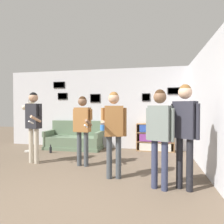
{
  "coord_description": "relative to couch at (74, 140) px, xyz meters",
  "views": [
    {
      "loc": [
        1.52,
        -2.32,
        1.4
      ],
      "look_at": [
        0.56,
        2.17,
        1.28
      ],
      "focal_mm": 32.0,
      "sensor_mm": 36.0,
      "label": 1
    }
  ],
  "objects": [
    {
      "name": "ground_plane",
      "position": [
        1.12,
        -3.96,
        -0.3
      ],
      "size": [
        20.0,
        20.0,
        0.0
      ],
      "primitive_type": "plane",
      "color": "brown"
    },
    {
      "name": "bottle_on_floor",
      "position": [
        -0.46,
        -0.74,
        -0.2
      ],
      "size": [
        0.07,
        0.07,
        0.25
      ],
      "color": "black",
      "rests_on": "ground_plane"
    },
    {
      "name": "wall_back",
      "position": [
        1.12,
        0.41,
        1.06
      ],
      "size": [
        7.51,
        0.08,
        2.7
      ],
      "color": "silver",
      "rests_on": "ground_plane"
    },
    {
      "name": "bookshelf",
      "position": [
        2.66,
        0.19,
        0.13
      ],
      "size": [
        1.17,
        0.3,
        0.87
      ],
      "color": "olive",
      "rests_on": "ground_plane"
    },
    {
      "name": "person_player_foreground_center",
      "position": [
        0.98,
        -1.82,
        0.71
      ],
      "size": [
        0.5,
        0.48,
        1.65
      ],
      "color": "#3D4247",
      "rests_on": "ground_plane"
    },
    {
      "name": "floor_lamp",
      "position": [
        -1.21,
        -0.72,
        0.89
      ],
      "size": [
        0.36,
        0.4,
        1.66
      ],
      "color": "#ADA89E",
      "rests_on": "ground_plane"
    },
    {
      "name": "wall_right",
      "position": [
        3.71,
        -1.79,
        1.05
      ],
      "size": [
        0.06,
        6.74,
        2.7
      ],
      "color": "silver",
      "rests_on": "ground_plane"
    },
    {
      "name": "couch",
      "position": [
        0.0,
        0.0,
        0.0
      ],
      "size": [
        1.89,
        0.8,
        0.92
      ],
      "color": "#5B7056",
      "rests_on": "ground_plane"
    },
    {
      "name": "person_player_foreground_left",
      "position": [
        -0.3,
        -1.85,
        0.8
      ],
      "size": [
        0.49,
        0.54,
        1.77
      ],
      "color": "#B7AD99",
      "rests_on": "ground_plane"
    },
    {
      "name": "person_watcher_holding_cup",
      "position": [
        1.87,
        -2.48,
        0.75
      ],
      "size": [
        0.49,
        0.49,
        1.7
      ],
      "color": "#3D4247",
      "rests_on": "ground_plane"
    },
    {
      "name": "person_spectator_far_right",
      "position": [
        3.14,
        -2.75,
        0.81
      ],
      "size": [
        0.43,
        0.37,
        1.78
      ],
      "color": "black",
      "rests_on": "ground_plane"
    },
    {
      "name": "person_spectator_near_bookshelf",
      "position": [
        2.73,
        -2.82,
        0.74
      ],
      "size": [
        0.47,
        0.32,
        1.7
      ],
      "color": "#2D334C",
      "rests_on": "ground_plane"
    }
  ]
}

